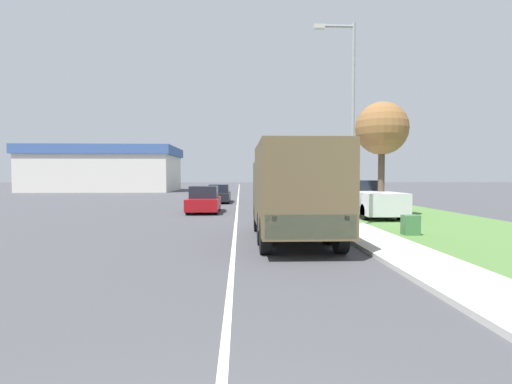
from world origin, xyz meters
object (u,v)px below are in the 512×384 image
military_truck (293,189)px  lamp_post (348,107)px  car_nearest_ahead (204,201)px  car_second_ahead (219,194)px  pickup_truck (368,199)px

military_truck → lamp_post: size_ratio=0.83×
car_nearest_ahead → car_second_ahead: 8.74m
military_truck → car_nearest_ahead: bearing=110.1°
car_second_ahead → lamp_post: size_ratio=0.59×
lamp_post → car_second_ahead: bearing=111.1°
military_truck → car_nearest_ahead: size_ratio=1.69×
pickup_truck → car_second_ahead: bearing=127.3°
car_second_ahead → pickup_truck: size_ratio=0.83×
car_nearest_ahead → pickup_truck: 9.12m
lamp_post → car_nearest_ahead: bearing=132.9°
pickup_truck → lamp_post: size_ratio=0.71×
military_truck → pickup_truck: bearing=57.9°
car_nearest_ahead → pickup_truck: size_ratio=0.68×
pickup_truck → car_nearest_ahead: bearing=165.3°
car_second_ahead → lamp_post: lamp_post is taller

